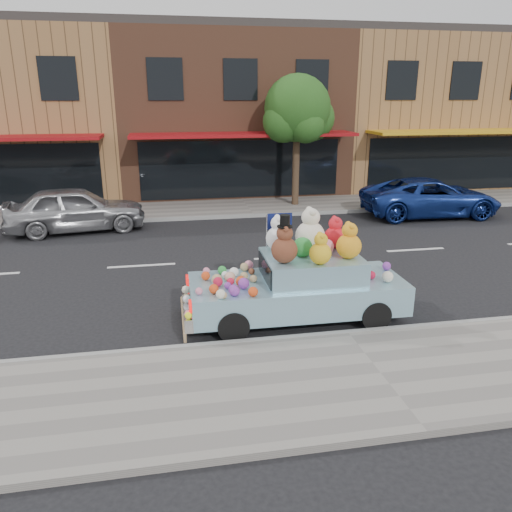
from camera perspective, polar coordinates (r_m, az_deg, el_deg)
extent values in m
plane|color=black|center=(14.21, 3.36, -0.17)|extent=(120.00, 120.00, 0.00)
cube|color=gray|center=(8.56, 14.03, -13.16)|extent=(60.00, 3.00, 0.12)
cube|color=gray|center=(20.35, -1.01, 5.59)|extent=(60.00, 3.00, 0.12)
cube|color=gray|center=(9.76, 10.43, -8.78)|extent=(60.00, 0.12, 0.13)
cube|color=gray|center=(18.91, -0.25, 4.65)|extent=(60.00, 0.12, 0.13)
cube|color=olive|center=(26.00, -26.36, 14.14)|extent=(10.00, 8.00, 7.00)
cube|color=black|center=(21.42, -21.67, 18.33)|extent=(1.40, 0.06, 1.60)
cube|color=brown|center=(25.34, -3.21, 15.84)|extent=(10.00, 8.00, 7.00)
cube|color=#332D2B|center=(25.47, -3.36, 24.08)|extent=(10.00, 8.00, 0.30)
cube|color=black|center=(21.55, -1.69, 9.89)|extent=(8.50, 0.06, 2.40)
cube|color=maroon|center=(20.53, -1.34, 13.71)|extent=(9.00, 1.80, 0.12)
cube|color=black|center=(21.10, -10.35, 19.26)|extent=(1.40, 0.06, 1.60)
cube|color=black|center=(21.35, -1.79, 19.51)|extent=(1.40, 0.06, 1.60)
cube|color=black|center=(22.01, 6.42, 19.36)|extent=(1.40, 0.06, 1.60)
cube|color=olive|center=(28.42, 17.99, 15.26)|extent=(10.00, 8.00, 7.00)
cube|color=#332D2B|center=(28.54, 18.75, 22.57)|extent=(10.00, 8.00, 0.30)
cube|color=black|center=(25.10, 21.84, 9.78)|extent=(8.50, 0.06, 2.40)
cube|color=gold|center=(24.23, 23.37, 12.94)|extent=(9.00, 1.80, 0.12)
cube|color=black|center=(23.47, 16.34, 18.70)|extent=(1.40, 0.06, 1.60)
cube|color=black|center=(24.93, 22.84, 17.97)|extent=(1.40, 0.06, 1.60)
cylinder|color=#38281C|center=(20.50, 4.57, 10.00)|extent=(0.28, 0.28, 3.20)
sphere|color=#224914|center=(20.31, 4.74, 16.49)|extent=(2.60, 2.60, 2.60)
sphere|color=#224914|center=(20.80, 6.42, 15.37)|extent=(1.80, 1.80, 1.80)
sphere|color=#224914|center=(19.99, 3.14, 15.07)|extent=(1.60, 1.60, 1.60)
sphere|color=#224914|center=(19.81, 5.74, 14.69)|extent=(1.40, 1.40, 1.40)
sphere|color=#224914|center=(20.83, 3.45, 15.73)|extent=(1.60, 1.60, 1.60)
imported|color=#9D9DA2|center=(17.84, -19.93, 5.08)|extent=(4.73, 2.48, 1.53)
imported|color=navy|center=(20.13, 19.33, 6.35)|extent=(5.26, 2.62, 1.43)
cylinder|color=black|center=(10.08, 13.49, -6.63)|extent=(0.60, 0.21, 0.60)
cylinder|color=black|center=(11.41, 10.48, -3.47)|extent=(0.60, 0.21, 0.60)
cylinder|color=black|center=(9.38, -2.61, -8.03)|extent=(0.60, 0.21, 0.60)
cylinder|color=black|center=(10.80, -3.67, -4.45)|extent=(0.60, 0.21, 0.60)
cube|color=#89BACD|center=(10.22, 4.63, -4.28)|extent=(4.32, 1.76, 0.60)
cube|color=#89BACD|center=(10.11, 6.36, -1.27)|extent=(1.92, 1.52, 0.50)
cube|color=silver|center=(10.00, -7.88, -5.87)|extent=(0.18, 1.78, 0.26)
cube|color=red|center=(9.25, -7.49, -5.71)|extent=(0.06, 0.28, 0.16)
cube|color=red|center=(10.51, -7.83, -2.77)|extent=(0.06, 0.28, 0.16)
cube|color=black|center=(9.89, 1.06, -1.58)|extent=(0.06, 1.30, 0.40)
sphere|color=#5D2C1A|center=(9.47, 3.26, 0.70)|extent=(0.51, 0.51, 0.51)
sphere|color=#5D2C1A|center=(9.38, 3.29, 2.61)|extent=(0.31, 0.31, 0.31)
sphere|color=#5D2C1A|center=(9.25, 3.47, 3.04)|extent=(0.12, 0.12, 0.12)
sphere|color=#5D2C1A|center=(9.46, 3.15, 3.38)|extent=(0.12, 0.12, 0.12)
cylinder|color=black|center=(9.34, 3.31, 3.40)|extent=(0.30, 0.30, 0.02)
cylinder|color=black|center=(9.32, 3.32, 4.05)|extent=(0.19, 0.19, 0.22)
sphere|color=beige|center=(10.28, 6.20, 2.30)|extent=(0.61, 0.61, 0.61)
sphere|color=beige|center=(10.18, 6.27, 4.43)|extent=(0.38, 0.38, 0.38)
sphere|color=beige|center=(10.03, 6.51, 4.94)|extent=(0.14, 0.14, 0.14)
sphere|color=beige|center=(10.27, 6.09, 5.26)|extent=(0.14, 0.14, 0.14)
sphere|color=orange|center=(9.88, 10.56, 1.11)|extent=(0.49, 0.49, 0.49)
sphere|color=orange|center=(9.80, 10.67, 2.89)|extent=(0.31, 0.31, 0.31)
sphere|color=orange|center=(9.68, 10.92, 3.30)|extent=(0.12, 0.12, 0.12)
sphere|color=orange|center=(9.87, 10.48, 3.61)|extent=(0.12, 0.12, 0.12)
sphere|color=red|center=(10.50, 9.00, 2.11)|extent=(0.46, 0.46, 0.46)
sphere|color=red|center=(10.43, 9.08, 3.68)|extent=(0.29, 0.29, 0.29)
sphere|color=red|center=(10.31, 9.29, 4.04)|extent=(0.11, 0.11, 0.11)
sphere|color=red|center=(10.50, 8.93, 4.30)|extent=(0.11, 0.11, 0.11)
sphere|color=white|center=(10.23, 2.53, 2.01)|extent=(0.50, 0.50, 0.50)
sphere|color=white|center=(10.15, 2.56, 3.76)|extent=(0.31, 0.31, 0.31)
sphere|color=white|center=(10.02, 2.71, 4.18)|extent=(0.12, 0.12, 0.12)
sphere|color=white|center=(10.22, 2.43, 4.46)|extent=(0.12, 0.12, 0.12)
sphere|color=gold|center=(9.46, 7.36, 0.29)|extent=(0.42, 0.42, 0.42)
sphere|color=gold|center=(9.39, 7.43, 1.86)|extent=(0.26, 0.26, 0.26)
sphere|color=gold|center=(9.28, 7.62, 2.21)|extent=(0.10, 0.10, 0.10)
sphere|color=gold|center=(9.45, 7.28, 2.51)|extent=(0.10, 0.10, 0.10)
sphere|color=#22802F|center=(9.92, 5.33, 1.01)|extent=(0.40, 0.40, 0.40)
sphere|color=#D36982|center=(10.11, 7.99, 1.06)|extent=(0.32, 0.32, 0.32)
sphere|color=#9C8056|center=(9.81, -4.48, -2.69)|extent=(0.22, 0.22, 0.22)
sphere|color=white|center=(10.16, -3.56, -2.15)|extent=(0.15, 0.15, 0.15)
sphere|color=red|center=(9.39, -4.85, -3.76)|extent=(0.18, 0.18, 0.18)
sphere|color=red|center=(9.23, -0.33, -4.10)|extent=(0.19, 0.19, 0.19)
sphere|color=beige|center=(9.15, -4.06, -4.37)|extent=(0.18, 0.18, 0.18)
sphere|color=#762E8F|center=(9.61, -3.26, -3.38)|extent=(0.14, 0.14, 0.14)
sphere|color=#762E8F|center=(9.25, -2.47, -4.01)|extent=(0.20, 0.20, 0.20)
sphere|color=#D36982|center=(10.63, -0.84, -1.04)|extent=(0.20, 0.20, 0.20)
sphere|color=#22802F|center=(9.98, -3.05, -2.49)|extent=(0.15, 0.15, 0.15)
sphere|color=#762E8F|center=(9.32, -2.60, -3.85)|extent=(0.19, 0.19, 0.19)
sphere|color=#D36982|center=(9.38, -6.53, -4.01)|extent=(0.14, 0.14, 0.14)
sphere|color=#9C8056|center=(9.92, -0.30, -2.61)|extent=(0.15, 0.15, 0.15)
sphere|color=#22802F|center=(10.36, -3.89, -1.64)|extent=(0.18, 0.18, 0.18)
sphere|color=brown|center=(10.35, -0.50, -1.76)|extent=(0.13, 0.13, 0.13)
sphere|color=#9C8056|center=(10.06, -1.38, -2.28)|extent=(0.16, 0.16, 0.16)
sphere|color=#762E8F|center=(9.58, -1.42, -3.16)|extent=(0.22, 0.22, 0.22)
sphere|color=#AF122E|center=(9.73, -4.37, -2.95)|extent=(0.19, 0.19, 0.19)
sphere|color=#9C8056|center=(10.54, -1.35, -1.27)|extent=(0.18, 0.18, 0.18)
sphere|color=white|center=(10.21, -2.53, -1.86)|extent=(0.20, 0.20, 0.20)
sphere|color=red|center=(10.08, -5.78, -2.27)|extent=(0.18, 0.18, 0.18)
sphere|color=#D36982|center=(10.41, -5.69, -1.70)|extent=(0.15, 0.15, 0.15)
sphere|color=red|center=(9.72, -1.75, -2.89)|extent=(0.20, 0.20, 0.20)
sphere|color=#9C8056|center=(9.16, -3.72, -4.50)|extent=(0.13, 0.13, 0.13)
sphere|color=#AF122E|center=(9.79, -2.93, -2.93)|extent=(0.15, 0.15, 0.15)
sphere|color=#D8A88C|center=(9.88, -2.99, -2.43)|extent=(0.22, 0.22, 0.22)
sphere|color=brown|center=(9.21, -7.74, -6.68)|extent=(0.13, 0.13, 0.13)
sphere|color=white|center=(9.87, -7.92, -4.88)|extent=(0.15, 0.15, 0.15)
sphere|color=#9C8056|center=(10.02, -7.95, -4.64)|extent=(0.12, 0.12, 0.12)
sphere|color=#F7FF1C|center=(9.18, -7.73, -6.75)|extent=(0.14, 0.14, 0.14)
sphere|color=#D36982|center=(9.22, -7.75, -6.60)|extent=(0.15, 0.15, 0.15)
sphere|color=beige|center=(10.31, -8.03, -3.84)|extent=(0.17, 0.17, 0.17)
sphere|color=beige|center=(10.25, 14.81, -2.30)|extent=(0.23, 0.23, 0.23)
sphere|color=beige|center=(10.94, 11.90, -0.93)|extent=(0.18, 0.18, 0.18)
sphere|color=#AF122E|center=(10.36, 13.07, -2.14)|extent=(0.16, 0.16, 0.16)
sphere|color=#762E8F|center=(10.95, 14.70, -1.12)|extent=(0.18, 0.18, 0.18)
cylinder|color=#997A54|center=(9.33, -8.11, -9.30)|extent=(0.06, 0.06, 0.17)
sphere|color=#997A54|center=(9.28, -8.13, -8.78)|extent=(0.07, 0.07, 0.07)
cylinder|color=#997A54|center=(9.42, -8.13, -9.02)|extent=(0.06, 0.06, 0.17)
sphere|color=#997A54|center=(9.37, -8.16, -8.51)|extent=(0.07, 0.07, 0.07)
cylinder|color=#997A54|center=(9.51, -8.15, -8.75)|extent=(0.06, 0.06, 0.17)
sphere|color=#997A54|center=(9.46, -8.18, -8.24)|extent=(0.07, 0.07, 0.07)
cylinder|color=#997A54|center=(9.59, -8.17, -8.49)|extent=(0.06, 0.06, 0.17)
sphere|color=#997A54|center=(9.55, -8.20, -7.98)|extent=(0.07, 0.07, 0.07)
cylinder|color=#997A54|center=(9.68, -8.20, -8.23)|extent=(0.06, 0.06, 0.17)
sphere|color=#997A54|center=(9.64, -8.22, -7.72)|extent=(0.07, 0.07, 0.07)
cylinder|color=#997A54|center=(9.77, -8.22, -7.97)|extent=(0.06, 0.06, 0.17)
sphere|color=#997A54|center=(9.73, -8.24, -7.47)|extent=(0.07, 0.07, 0.07)
cylinder|color=#997A54|center=(9.86, -8.24, -7.72)|extent=(0.06, 0.06, 0.17)
sphere|color=#997A54|center=(9.82, -8.26, -7.22)|extent=(0.07, 0.07, 0.07)
cylinder|color=#997A54|center=(9.96, -8.26, -7.47)|extent=(0.06, 0.06, 0.17)
sphere|color=#997A54|center=(9.92, -8.28, -6.98)|extent=(0.07, 0.07, 0.07)
cylinder|color=#997A54|center=(10.05, -8.27, -7.23)|extent=(0.06, 0.06, 0.17)
sphere|color=#997A54|center=(10.01, -8.30, -6.74)|extent=(0.07, 0.07, 0.07)
cylinder|color=#997A54|center=(10.14, -8.29, -6.99)|extent=(0.06, 0.06, 0.17)
sphere|color=#997A54|center=(10.10, -8.32, -6.51)|extent=(0.07, 0.07, 0.07)
cylinder|color=#997A54|center=(10.23, -8.31, -6.76)|extent=(0.06, 0.06, 0.17)
sphere|color=#997A54|center=(10.19, -8.34, -6.28)|extent=(0.07, 0.07, 0.07)
cylinder|color=#997A54|center=(10.32, -8.33, -6.53)|extent=(0.06, 0.06, 0.17)
sphere|color=#997A54|center=(10.28, -8.35, -6.05)|extent=(0.07, 0.07, 0.07)
cylinder|color=#997A54|center=(10.41, -8.35, -6.31)|extent=(0.06, 0.06, 0.17)
sphere|color=#997A54|center=(10.37, -8.37, -5.83)|extent=(0.07, 0.07, 0.07)
cylinder|color=#997A54|center=(10.50, -8.37, -6.08)|extent=(0.06, 0.06, 0.17)
sphere|color=#997A54|center=(10.46, -8.39, -5.61)|extent=(0.07, 0.07, 0.07)
cylinder|color=#997A54|center=(10.59, -8.38, -5.87)|extent=(0.06, 0.06, 0.17)
sphere|color=#997A54|center=(10.56, -8.41, -5.40)|extent=(0.07, 0.07, 0.07)
cylinder|color=#997A54|center=(10.68, -8.40, -5.65)|extent=(0.06, 0.06, 0.17)
sphere|color=#997A54|center=(10.65, -8.42, -5.18)|extent=(0.07, 0.07, 0.07)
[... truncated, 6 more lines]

